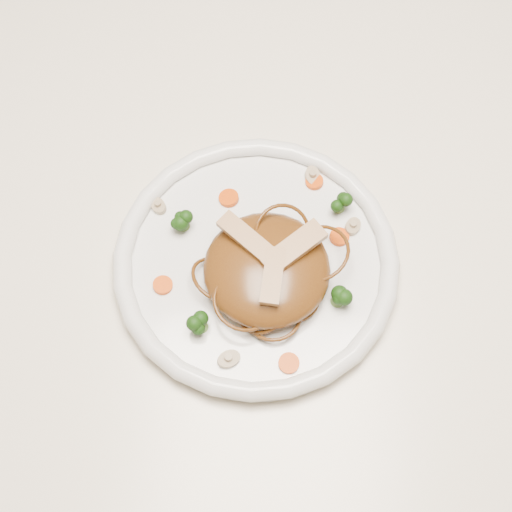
{
  "coord_description": "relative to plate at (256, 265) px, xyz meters",
  "views": [
    {
      "loc": [
        -0.03,
        -0.37,
        1.46
      ],
      "look_at": [
        -0.04,
        -0.05,
        0.78
      ],
      "focal_mm": 51.26,
      "sensor_mm": 36.0,
      "label": 1
    }
  ],
  "objects": [
    {
      "name": "ground",
      "position": [
        0.04,
        0.05,
        -0.76
      ],
      "size": [
        4.0,
        4.0,
        0.0
      ],
      "primitive_type": "plane",
      "color": "#4D301A",
      "rests_on": "ground"
    },
    {
      "name": "table",
      "position": [
        0.04,
        0.05,
        -0.11
      ],
      "size": [
        1.2,
        0.8,
        0.75
      ],
      "color": "#EFE1CA",
      "rests_on": "ground"
    },
    {
      "name": "plate",
      "position": [
        0.0,
        0.0,
        0.0
      ],
      "size": [
        0.35,
        0.35,
        0.02
      ],
      "primitive_type": "cylinder",
      "rotation": [
        0.0,
        0.0,
        -0.19
      ],
      "color": "white",
      "rests_on": "table"
    },
    {
      "name": "noodle_mound",
      "position": [
        0.01,
        -0.02,
        0.03
      ],
      "size": [
        0.15,
        0.15,
        0.04
      ],
      "primitive_type": "ellipsoid",
      "rotation": [
        0.0,
        0.0,
        0.14
      ],
      "color": "#5F3912",
      "rests_on": "plate"
    },
    {
      "name": "chicken_a",
      "position": [
        0.04,
        -0.01,
        0.05
      ],
      "size": [
        0.07,
        0.06,
        0.01
      ],
      "primitive_type": "cube",
      "rotation": [
        0.0,
        0.0,
        0.7
      ],
      "color": "tan",
      "rests_on": "noodle_mound"
    },
    {
      "name": "chicken_b",
      "position": [
        -0.01,
        0.01,
        0.05
      ],
      "size": [
        0.06,
        0.05,
        0.01
      ],
      "primitive_type": "cube",
      "rotation": [
        0.0,
        0.0,
        2.44
      ],
      "color": "tan",
      "rests_on": "noodle_mound"
    },
    {
      "name": "chicken_c",
      "position": [
        0.02,
        -0.04,
        0.05
      ],
      "size": [
        0.02,
        0.06,
        0.01
      ],
      "primitive_type": "cube",
      "rotation": [
        0.0,
        0.0,
        4.61
      ],
      "color": "tan",
      "rests_on": "noodle_mound"
    },
    {
      "name": "broccoli_0",
      "position": [
        0.09,
        0.07,
        0.03
      ],
      "size": [
        0.04,
        0.04,
        0.03
      ],
      "primitive_type": null,
      "rotation": [
        0.0,
        0.0,
        0.24
      ],
      "color": "#173B0C",
      "rests_on": "plate"
    },
    {
      "name": "broccoli_1",
      "position": [
        -0.08,
        0.04,
        0.02
      ],
      "size": [
        0.03,
        0.03,
        0.03
      ],
      "primitive_type": null,
      "rotation": [
        0.0,
        0.0,
        0.18
      ],
      "color": "#173B0C",
      "rests_on": "plate"
    },
    {
      "name": "broccoli_2",
      "position": [
        -0.05,
        -0.07,
        0.02
      ],
      "size": [
        0.03,
        0.03,
        0.03
      ],
      "primitive_type": null,
      "rotation": [
        0.0,
        0.0,
        -0.07
      ],
      "color": "#173B0C",
      "rests_on": "plate"
    },
    {
      "name": "broccoli_3",
      "position": [
        0.08,
        -0.04,
        0.03
      ],
      "size": [
        0.04,
        0.04,
        0.03
      ],
      "primitive_type": null,
      "rotation": [
        0.0,
        0.0,
        0.3
      ],
      "color": "#173B0C",
      "rests_on": "plate"
    },
    {
      "name": "carrot_0",
      "position": [
        0.06,
        0.1,
        0.01
      ],
      "size": [
        0.03,
        0.03,
        0.0
      ],
      "primitive_type": "cylinder",
      "rotation": [
        0.0,
        0.0,
        -0.32
      ],
      "color": "#EA5208",
      "rests_on": "plate"
    },
    {
      "name": "carrot_1",
      "position": [
        -0.09,
        -0.03,
        0.01
      ],
      "size": [
        0.02,
        0.02,
        0.0
      ],
      "primitive_type": "cylinder",
      "rotation": [
        0.0,
        0.0,
        0.15
      ],
      "color": "#EA5208",
      "rests_on": "plate"
    },
    {
      "name": "carrot_2",
      "position": [
        0.09,
        0.03,
        0.01
      ],
      "size": [
        0.02,
        0.02,
        0.0
      ],
      "primitive_type": "cylinder",
      "rotation": [
        0.0,
        0.0,
        -0.14
      ],
      "color": "#EA5208",
      "rests_on": "plate"
    },
    {
      "name": "carrot_3",
      "position": [
        -0.03,
        0.07,
        0.01
      ],
      "size": [
        0.03,
        0.03,
        0.0
      ],
      "primitive_type": "cylinder",
      "rotation": [
        0.0,
        0.0,
        -0.24
      ],
      "color": "#EA5208",
      "rests_on": "plate"
    },
    {
      "name": "carrot_4",
      "position": [
        0.04,
        -0.11,
        0.01
      ],
      "size": [
        0.03,
        0.03,
        0.0
      ],
      "primitive_type": "cylinder",
      "rotation": [
        0.0,
        0.0,
        0.25
      ],
      "color": "#EA5208",
      "rests_on": "plate"
    },
    {
      "name": "mushroom_0",
      "position": [
        -0.02,
        -0.11,
        0.01
      ],
      "size": [
        0.03,
        0.03,
        0.01
      ],
      "primitive_type": "cylinder",
      "rotation": [
        0.0,
        0.0,
        0.49
      ],
      "color": "#BDAE8D",
      "rests_on": "plate"
    },
    {
      "name": "mushroom_1",
      "position": [
        0.1,
        0.04,
        0.01
      ],
      "size": [
        0.03,
        0.03,
        0.01
      ],
      "primitive_type": "cylinder",
      "rotation": [
        0.0,
        0.0,
        1.13
      ],
      "color": "#BDAE8D",
      "rests_on": "plate"
    },
    {
      "name": "mushroom_2",
      "position": [
        -0.11,
        0.06,
        0.01
      ],
      "size": [
        0.03,
        0.03,
        0.01
      ],
      "primitive_type": "cylinder",
      "rotation": [
        0.0,
        0.0,
        -0.97
      ],
      "color": "#BDAE8D",
      "rests_on": "plate"
    },
    {
      "name": "mushroom_3",
      "position": [
        0.06,
        0.1,
        0.01
      ],
      "size": [
        0.03,
        0.03,
        0.01
      ],
      "primitive_type": "cylinder",
      "rotation": [
        0.0,
        0.0,
        1.76
      ],
      "color": "#BDAE8D",
      "rests_on": "plate"
    }
  ]
}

